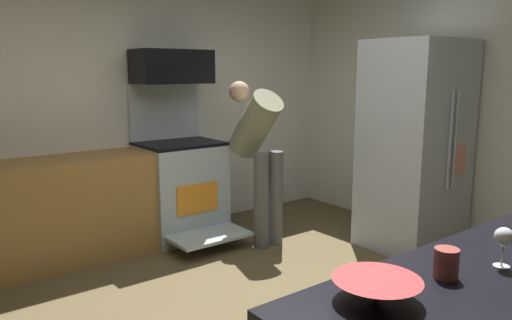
{
  "coord_description": "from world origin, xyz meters",
  "views": [
    {
      "loc": [
        -1.85,
        -2.25,
        1.64
      ],
      "look_at": [
        0.11,
        0.3,
        1.05
      ],
      "focal_mm": 34.53,
      "sensor_mm": 36.0,
      "label": 1
    }
  ],
  "objects": [
    {
      "name": "mug_coffee",
      "position": [
        -0.29,
        -1.34,
        0.95
      ],
      "size": [
        0.09,
        0.09,
        0.11
      ],
      "primitive_type": "cylinder",
      "color": "brown",
      "rests_on": "counter_island"
    },
    {
      "name": "wall_right",
      "position": [
        2.54,
        0.0,
        1.3
      ],
      "size": [
        0.12,
        4.8,
        2.6
      ],
      "primitive_type": "cube",
      "color": "silver",
      "rests_on": "ground"
    },
    {
      "name": "microwave",
      "position": [
        0.44,
        2.06,
        1.67
      ],
      "size": [
        0.74,
        0.38,
        0.32
      ],
      "primitive_type": "cube",
      "color": "black",
      "rests_on": "oven_range"
    },
    {
      "name": "mixing_bowl_small",
      "position": [
        -0.63,
        -1.3,
        0.94
      ],
      "size": [
        0.29,
        0.29,
        0.07
      ],
      "primitive_type": "cone",
      "rotation": [
        3.14,
        0.0,
        0.0
      ],
      "color": "red",
      "rests_on": "counter_island"
    },
    {
      "name": "oven_range",
      "position": [
        0.44,
        1.96,
        0.51
      ],
      "size": [
        0.76,
        1.05,
        1.51
      ],
      "color": "#ADBDC5",
      "rests_on": "ground"
    },
    {
      "name": "lower_cabinet_run",
      "position": [
        -0.9,
        1.98,
        0.45
      ],
      "size": [
        2.4,
        0.6,
        0.9
      ],
      "primitive_type": "cube",
      "color": "#9F7139",
      "rests_on": "ground"
    },
    {
      "name": "wine_glass_far",
      "position": [
        -0.04,
        -1.42,
        1.01
      ],
      "size": [
        0.07,
        0.07,
        0.16
      ],
      "color": "silver",
      "rests_on": "counter_island"
    },
    {
      "name": "refrigerator",
      "position": [
        2.03,
        0.41,
        0.95
      ],
      "size": [
        0.83,
        0.75,
        1.91
      ],
      "color": "#B3BDC9",
      "rests_on": "ground"
    },
    {
      "name": "wall_back",
      "position": [
        0.0,
        2.34,
        1.3
      ],
      "size": [
        5.2,
        0.12,
        2.6
      ],
      "primitive_type": "cube",
      "color": "silver",
      "rests_on": "ground"
    },
    {
      "name": "person_cook",
      "position": [
        0.95,
        1.36,
        0.92
      ],
      "size": [
        0.31,
        0.67,
        1.53
      ],
      "color": "#575757",
      "rests_on": "ground"
    }
  ]
}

